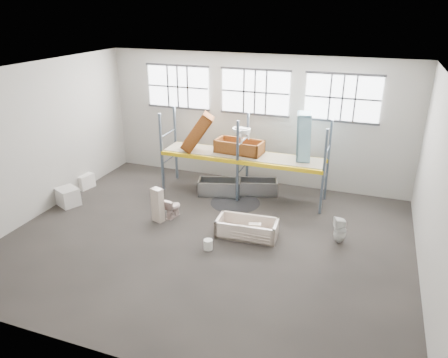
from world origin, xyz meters
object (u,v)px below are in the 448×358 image
at_px(bathtub_beige, 247,228).
at_px(blue_tub_upright, 304,137).
at_px(cistern_tall, 158,205).
at_px(carton_near, 68,197).
at_px(bucket, 208,245).
at_px(steel_tub_left, 220,187).
at_px(toilet_white, 340,230).
at_px(toilet_beige, 172,207).
at_px(steel_tub_right, 258,187).
at_px(rust_tub_flat, 239,147).

height_order(bathtub_beige, blue_tub_upright, blue_tub_upright).
distance_m(cistern_tall, carton_near, 3.62).
bearing_deg(bucket, steel_tub_left, 105.55).
xyz_separation_m(toilet_white, bucket, (-3.57, -1.73, -0.25)).
bearing_deg(carton_near, steel_tub_left, 29.43).
bearing_deg(bathtub_beige, toilet_white, 8.29).
bearing_deg(bucket, toilet_white, 25.81).
relative_size(steel_tub_left, blue_tub_upright, 0.93).
bearing_deg(toilet_beige, carton_near, 16.94).
bearing_deg(steel_tub_right, rust_tub_flat, -170.32).
xyz_separation_m(toilet_beige, rust_tub_flat, (1.47, 2.68, 1.48)).
distance_m(toilet_white, bucket, 3.97).
distance_m(steel_tub_right, bucket, 4.32).
distance_m(blue_tub_upright, bucket, 5.19).
bearing_deg(rust_tub_flat, cistern_tall, -119.79).
bearing_deg(bucket, carton_near, 169.67).
height_order(bathtub_beige, rust_tub_flat, rust_tub_flat).
bearing_deg(rust_tub_flat, carton_near, -149.87).
height_order(cistern_tall, steel_tub_right, cistern_tall).
relative_size(toilet_white, carton_near, 1.10).
bearing_deg(bucket, cistern_tall, 154.01).
height_order(blue_tub_upright, carton_near, blue_tub_upright).
height_order(toilet_beige, cistern_tall, cistern_tall).
height_order(steel_tub_right, blue_tub_upright, blue_tub_upright).
distance_m(toilet_white, carton_near, 9.41).
distance_m(toilet_beige, toilet_white, 5.47).
bearing_deg(toilet_white, steel_tub_left, -134.90).
xyz_separation_m(toilet_beige, cistern_tall, (-0.31, -0.43, 0.24)).
bearing_deg(blue_tub_upright, rust_tub_flat, -177.64).
bearing_deg(toilet_beige, blue_tub_upright, -133.16).
bearing_deg(steel_tub_right, bucket, -93.76).
bearing_deg(blue_tub_upright, steel_tub_left, -169.71).
distance_m(steel_tub_left, blue_tub_upright, 3.64).
height_order(toilet_white, steel_tub_left, toilet_white).
distance_m(blue_tub_upright, carton_near, 8.60).
distance_m(steel_tub_right, blue_tub_upright, 2.66).
bearing_deg(steel_tub_left, carton_near, -150.57).
xyz_separation_m(steel_tub_left, rust_tub_flat, (0.62, 0.44, 1.53)).
xyz_separation_m(bathtub_beige, carton_near, (-6.66, -0.07, 0.04)).
relative_size(blue_tub_upright, carton_near, 2.31).
relative_size(steel_tub_left, rust_tub_flat, 0.91).
relative_size(cistern_tall, rust_tub_flat, 0.67).
height_order(steel_tub_left, blue_tub_upright, blue_tub_upright).
distance_m(steel_tub_left, rust_tub_flat, 1.71).
distance_m(bathtub_beige, toilet_white, 2.79).
bearing_deg(toilet_white, toilet_beige, -108.87).
height_order(toilet_beige, blue_tub_upright, blue_tub_upright).
distance_m(toilet_white, blue_tub_upright, 3.65).
bearing_deg(toilet_beige, toilet_white, -167.17).
xyz_separation_m(cistern_tall, bucket, (2.21, -1.08, -0.42)).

